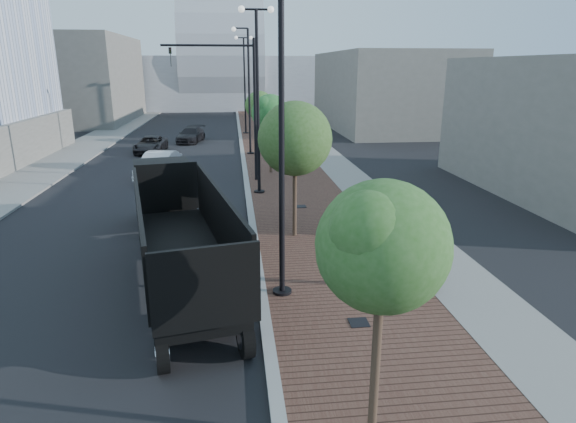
{
  "coord_description": "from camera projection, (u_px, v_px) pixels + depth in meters",
  "views": [
    {
      "loc": [
        -0.69,
        -2.98,
        6.51
      ],
      "look_at": [
        1.0,
        12.0,
        2.0
      ],
      "focal_mm": 30.34,
      "sensor_mm": 36.0,
      "label": 1
    }
  ],
  "objects": [
    {
      "name": "sidewalk",
      "position": [
        281.0,
        142.0,
        43.22
      ],
      "size": [
        7.0,
        140.0,
        0.12
      ],
      "primitive_type": "cube",
      "color": "#4C2D23",
      "rests_on": "ground"
    },
    {
      "name": "concrete_strip",
      "position": [
        311.0,
        141.0,
        43.51
      ],
      "size": [
        2.4,
        140.0,
        0.13
      ],
      "primitive_type": "cube",
      "color": "slate",
      "rests_on": "ground"
    },
    {
      "name": "curb",
      "position": [
        241.0,
        143.0,
        42.84
      ],
      "size": [
        0.3,
        140.0,
        0.14
      ],
      "primitive_type": "cube",
      "color": "gray",
      "rests_on": "ground"
    },
    {
      "name": "west_sidewalk",
      "position": [
        88.0,
        145.0,
        41.44
      ],
      "size": [
        4.0,
        140.0,
        0.12
      ],
      "primitive_type": "cube",
      "color": "slate",
      "rests_on": "ground"
    },
    {
      "name": "dump_truck",
      "position": [
        171.0,
        217.0,
        17.55
      ],
      "size": [
        4.87,
        13.49,
        3.1
      ],
      "rotation": [
        0.0,
        0.0,
        0.21
      ],
      "color": "black",
      "rests_on": "ground"
    },
    {
      "name": "white_sedan",
      "position": [
        159.0,
        165.0,
        29.45
      ],
      "size": [
        2.43,
        4.91,
        1.55
      ],
      "primitive_type": "imported",
      "rotation": [
        0.0,
        0.0,
        -0.18
      ],
      "color": "silver",
      "rests_on": "ground"
    },
    {
      "name": "dark_car_mid",
      "position": [
        151.0,
        144.0,
        38.18
      ],
      "size": [
        2.29,
        4.62,
        1.26
      ],
      "primitive_type": "imported",
      "rotation": [
        0.0,
        0.0,
        -0.04
      ],
      "color": "black",
      "rests_on": "ground"
    },
    {
      "name": "dark_car_far",
      "position": [
        191.0,
        135.0,
        43.43
      ],
      "size": [
        2.59,
        4.71,
        1.29
      ],
      "primitive_type": "imported",
      "rotation": [
        0.0,
        0.0,
        -0.18
      ],
      "color": "black",
      "rests_on": "ground"
    },
    {
      "name": "pedestrian",
      "position": [
        433.0,
        267.0,
        14.28
      ],
      "size": [
        0.73,
        0.62,
        1.7
      ],
      "primitive_type": "imported",
      "rotation": [
        0.0,
        0.0,
        2.73
      ],
      "color": "black",
      "rests_on": "ground"
    },
    {
      "name": "streetlight_1",
      "position": [
        277.0,
        150.0,
        13.11
      ],
      "size": [
        1.44,
        0.56,
        9.21
      ],
      "color": "black",
      "rests_on": "ground"
    },
    {
      "name": "streetlight_2",
      "position": [
        258.0,
        101.0,
        24.41
      ],
      "size": [
        1.72,
        0.56,
        9.28
      ],
      "color": "black",
      "rests_on": "ground"
    },
    {
      "name": "streetlight_3",
      "position": [
        248.0,
        97.0,
        35.96
      ],
      "size": [
        1.44,
        0.56,
        9.21
      ],
      "color": "black",
      "rests_on": "ground"
    },
    {
      "name": "streetlight_4",
      "position": [
        245.0,
        85.0,
        47.26
      ],
      "size": [
        1.72,
        0.56,
        9.28
      ],
      "color": "black",
      "rests_on": "ground"
    },
    {
      "name": "traffic_mast",
      "position": [
        239.0,
        95.0,
        27.12
      ],
      "size": [
        5.09,
        0.2,
        8.0
      ],
      "color": "black",
      "rests_on": "ground"
    },
    {
      "name": "tree_0",
      "position": [
        385.0,
        247.0,
        7.71
      ],
      "size": [
        2.23,
        2.15,
        4.86
      ],
      "color": "#382619",
      "rests_on": "ground"
    },
    {
      "name": "tree_1",
      "position": [
        296.0,
        139.0,
        18.14
      ],
      "size": [
        2.78,
        2.78,
        5.32
      ],
      "color": "#382619",
      "rests_on": "ground"
    },
    {
      "name": "tree_2",
      "position": [
        271.0,
        113.0,
        29.6
      ],
      "size": [
        2.33,
        2.27,
        4.93
      ],
      "color": "#382619",
      "rests_on": "ground"
    },
    {
      "name": "tree_3",
      "position": [
        260.0,
        105.0,
        41.15
      ],
      "size": [
        2.45,
        2.41,
        4.56
      ],
      "color": "#382619",
      "rests_on": "ground"
    },
    {
      "name": "convention_center",
      "position": [
        223.0,
        70.0,
        83.77
      ],
      "size": [
        50.0,
        30.0,
        50.0
      ],
      "color": "#9EA1A8",
      "rests_on": "ground"
    },
    {
      "name": "commercial_block_nw",
      "position": [
        69.0,
        80.0,
        58.32
      ],
      "size": [
        14.0,
        20.0,
        10.0
      ],
      "primitive_type": "cube",
      "color": "#615E57",
      "rests_on": "ground"
    },
    {
      "name": "commercial_block_ne",
      "position": [
        385.0,
        90.0,
        52.96
      ],
      "size": [
        12.0,
        22.0,
        8.0
      ],
      "primitive_type": "cube",
      "color": "#67645C",
      "rests_on": "ground"
    },
    {
      "name": "utility_cover_1",
      "position": [
        359.0,
        322.0,
        12.62
      ],
      "size": [
        0.5,
        0.5,
        0.02
      ],
      "primitive_type": "cube",
      "color": "black",
      "rests_on": "sidewalk"
    },
    {
      "name": "utility_cover_2",
      "position": [
        301.0,
        206.0,
        23.09
      ],
      "size": [
        0.5,
        0.5,
        0.02
      ],
      "primitive_type": "cube",
      "color": "black",
      "rests_on": "sidewalk"
    }
  ]
}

